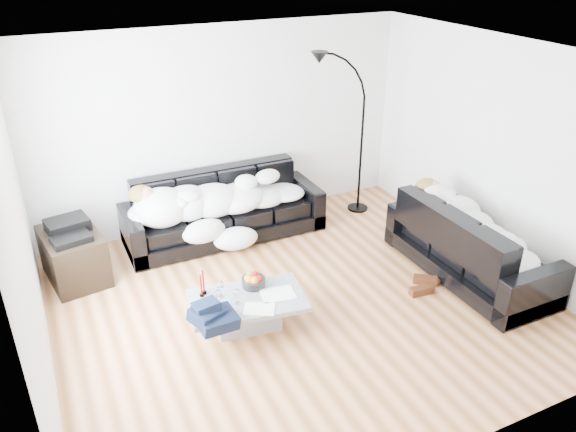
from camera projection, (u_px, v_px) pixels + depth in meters
name	position (u px, v px, depth m)	size (l,w,h in m)	color
ground	(300.00, 302.00, 6.06)	(5.00, 5.00, 0.00)	brown
wall_back	(223.00, 127.00, 7.28)	(5.00, 0.02, 2.60)	silver
wall_left	(24.00, 247.00, 4.51)	(0.02, 4.50, 2.60)	silver
wall_right	(496.00, 153.00, 6.43)	(0.02, 4.50, 2.60)	silver
ceiling	(303.00, 56.00, 4.88)	(5.00, 5.00, 0.00)	white
sofa_back	(224.00, 207.00, 7.19)	(2.53, 0.88, 0.83)	black
sofa_right	(471.00, 242.00, 6.38)	(2.07, 0.89, 0.84)	black
sleeper_back	(224.00, 193.00, 7.05)	(2.14, 0.74, 0.43)	white
sleeper_right	(474.00, 225.00, 6.28)	(1.77, 0.75, 0.43)	white
teal_cushion	(434.00, 197.00, 6.73)	(0.36, 0.30, 0.20)	#0A4B35
coffee_table	(248.00, 312.00, 5.62)	(1.13, 0.66, 0.33)	#939699
fruit_bowl	(254.00, 280.00, 5.70)	(0.24, 0.24, 0.15)	white
wine_glass_a	(220.00, 289.00, 5.53)	(0.08, 0.08, 0.18)	white
wine_glass_b	(218.00, 298.00, 5.41)	(0.07, 0.07, 0.17)	white
wine_glass_c	(237.00, 296.00, 5.43)	(0.07, 0.07, 0.16)	white
candle_left	(201.00, 286.00, 5.52)	(0.04, 0.04, 0.24)	maroon
candle_right	(203.00, 282.00, 5.56)	(0.05, 0.05, 0.27)	maroon
newspaper_a	(278.00, 294.00, 5.60)	(0.33, 0.25, 0.01)	silver
newspaper_b	(259.00, 309.00, 5.38)	(0.29, 0.21, 0.01)	silver
navy_jacket	(212.00, 309.00, 5.10)	(0.38, 0.32, 0.19)	black
shoes	(423.00, 285.00, 6.25)	(0.45, 0.33, 0.10)	#472311
av_cabinet	(74.00, 256.00, 6.34)	(0.58, 0.85, 0.58)	black
stereo	(68.00, 228.00, 6.18)	(0.44, 0.34, 0.13)	black
floor_lamp	(362.00, 143.00, 7.64)	(0.73, 0.29, 2.01)	black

